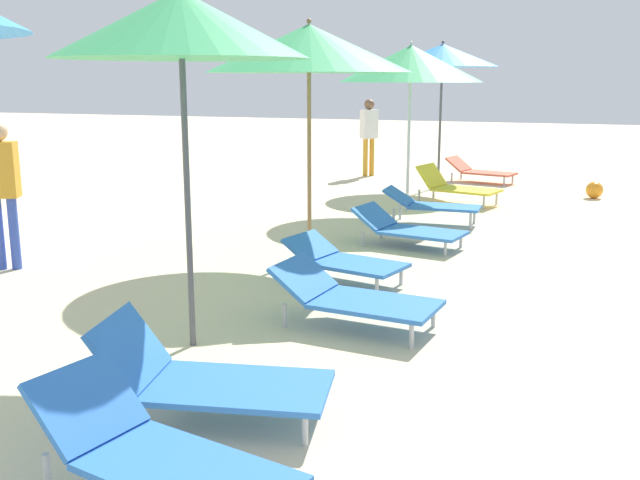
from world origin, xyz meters
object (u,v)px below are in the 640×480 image
Objects in this scene: lounger_fourth_shoreside at (408,228)px; lounger_fifth_shoreside at (456,186)px; umbrella_fourth at (309,49)px; lounger_farthest_shoreside at (480,171)px; person_walking_mid at (369,130)px; lounger_second_shoreside at (156,453)px; lounger_fifth_inland at (431,204)px; lounger_third_shoreside at (354,297)px; umbrella_third at (181,25)px; umbrella_fifth at (411,64)px; lounger_fourth_inland at (344,260)px; beach_ball at (594,190)px; lounger_third_inland at (206,376)px; person_walking_far at (2,180)px; umbrella_farthest at (442,56)px.

lounger_fourth_shoreside is 3.58m from lounger_fifth_shoreside.
lounger_fifth_shoreside is at bearing 77.94° from umbrella_fourth.
lounger_farthest_shoreside is 0.89× the size of person_walking_mid.
person_walking_mid is at bearing -170.58° from lounger_farthest_shoreside.
lounger_fifth_inland is at bearing 104.38° from lounger_second_shoreside.
lounger_fourth_shoreside is (-0.30, 3.30, -0.03)m from lounger_third_shoreside.
umbrella_third is 1.88× the size of lounger_farthest_shoreside.
umbrella_fourth is at bearing -36.71° from person_walking_mid.
lounger_farthest_shoreside is (0.01, 6.47, 0.01)m from lounger_fourth_shoreside.
umbrella_fifth reaches higher than lounger_fourth_shoreside.
lounger_fifth_inland is at bearing -58.66° from umbrella_fifth.
beach_ball is (2.52, 7.02, -0.10)m from lounger_fourth_inland.
umbrella_fifth is (-0.58, 7.91, 2.11)m from lounger_third_inland.
lounger_third_shoreside is 6.31m from umbrella_fifth.
lounger_fifth_shoreside reaches higher than lounger_fourth_shoreside.
person_walking_far is at bearing 155.85° from umbrella_third.
lounger_second_shoreside reaches higher than beach_ball.
lounger_third_shoreside is 0.89× the size of person_walking_far.
lounger_third_inland is at bearing -93.91° from lounger_third_shoreside.
lounger_third_inland is at bearing -73.68° from lounger_fourth_inland.
person_walking_far is (-3.99, 2.58, 0.75)m from lounger_third_inland.
umbrella_fifth is 2.38m from lounger_fifth_inland.
umbrella_fifth is 4.43m from beach_ball.
lounger_third_shoreside is at bearing -87.75° from lounger_fifth_inland.
umbrella_fourth reaches higher than lounger_fifth_shoreside.
lounger_fourth_inland reaches higher than beach_ball.
lounger_third_inland reaches higher than lounger_farthest_shoreside.
person_walking_far reaches higher than lounger_third_shoreside.
person_walking_mid is at bearing 118.19° from lounger_fourth_inland.
lounger_fifth_shoreside is (0.63, 1.00, -2.07)m from umbrella_fifth.
umbrella_fifth is at bearing 107.98° from lounger_second_shoreside.
umbrella_fifth is 1.82× the size of lounger_fifth_shoreside.
umbrella_fifth is 0.95× the size of umbrella_farthest.
lounger_farthest_shoreside is (0.64, 3.88, -2.13)m from umbrella_fifth.
lounger_fifth_inland is at bearing -80.43° from umbrella_farthest.
lounger_second_shoreside is at bearing -84.43° from umbrella_fifth.
umbrella_farthest is at bearing 124.10° from lounger_fifth_shoreside.
umbrella_fourth is 1.03× the size of umbrella_fifth.
lounger_third_shoreside is 1.00× the size of lounger_fifth_shoreside.
person_walking_far is at bearing 152.15° from lounger_second_shoreside.
lounger_fifth_inland is at bearing -123.90° from beach_ball.
lounger_third_inland is 10.64m from beach_ball.
person_walking_far is (-3.24, 1.45, -1.52)m from umbrella_third.
lounger_farthest_shoreside is at bearing 100.55° from lounger_fourth_shoreside.
umbrella_third is at bearing 111.94° from lounger_third_inland.
lounger_fourth_inland is 0.96× the size of lounger_fifth_inland.
lounger_second_shoreside is at bearing -155.94° from person_walking_far.
umbrella_third is 2.07× the size of lounger_fourth_inland.
lounger_second_shoreside reaches higher than lounger_fourth_inland.
lounger_third_inland is at bearing -91.83° from lounger_fifth_inland.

